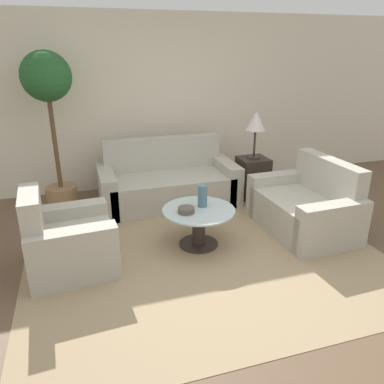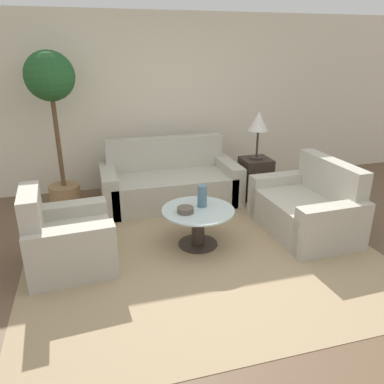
{
  "view_description": "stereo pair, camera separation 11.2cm",
  "coord_description": "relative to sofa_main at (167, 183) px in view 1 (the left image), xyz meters",
  "views": [
    {
      "loc": [
        -1.29,
        -2.99,
        2.09
      ],
      "look_at": [
        -0.1,
        0.83,
        0.55
      ],
      "focal_mm": 35.0,
      "sensor_mm": 36.0,
      "label": 1
    },
    {
      "loc": [
        -1.18,
        -3.02,
        2.09
      ],
      "look_at": [
        -0.1,
        0.83,
        0.55
      ],
      "focal_mm": 35.0,
      "sensor_mm": 36.0,
      "label": 2
    }
  ],
  "objects": [
    {
      "name": "armchair",
      "position": [
        -1.39,
        -1.42,
        -0.0
      ],
      "size": [
        0.88,
        0.88,
        0.85
      ],
      "rotation": [
        0.0,
        0.0,
        1.64
      ],
      "color": "#B2AD9E",
      "rests_on": "ground_plane"
    },
    {
      "name": "potted_plant",
      "position": [
        -1.46,
        0.27,
        1.19
      ],
      "size": [
        0.63,
        0.63,
        2.08
      ],
      "color": "#93704C",
      "rests_on": "ground_plane"
    },
    {
      "name": "vase",
      "position": [
        0.09,
        -1.29,
        0.28
      ],
      "size": [
        0.1,
        0.1,
        0.25
      ],
      "color": "slate",
      "rests_on": "coffee_table"
    },
    {
      "name": "table_lamp",
      "position": [
        1.26,
        -0.17,
        0.83
      ],
      "size": [
        0.28,
        0.28,
        0.67
      ],
      "color": "#332823",
      "rests_on": "side_table"
    },
    {
      "name": "ground_plane",
      "position": [
        0.13,
        -1.94,
        -0.28
      ],
      "size": [
        14.0,
        14.0,
        0.0
      ],
      "primitive_type": "plane",
      "color": "brown"
    },
    {
      "name": "coffee_table",
      "position": [
        0.03,
        -1.36,
        0.0
      ],
      "size": [
        0.8,
        0.8,
        0.44
      ],
      "color": "#332823",
      "rests_on": "ground_plane"
    },
    {
      "name": "bowl",
      "position": [
        -0.13,
        -1.4,
        0.19
      ],
      "size": [
        0.18,
        0.18,
        0.06
      ],
      "color": "brown",
      "rests_on": "coffee_table"
    },
    {
      "name": "rug",
      "position": [
        0.03,
        -1.36,
        -0.28
      ],
      "size": [
        3.71,
        3.54,
        0.01
      ],
      "color": "tan",
      "rests_on": "ground_plane"
    },
    {
      "name": "loveseat",
      "position": [
        1.41,
        -1.36,
        -0.0
      ],
      "size": [
        0.89,
        1.32,
        0.87
      ],
      "rotation": [
        0.0,
        0.0,
        -1.53
      ],
      "color": "#B2AD9E",
      "rests_on": "ground_plane"
    },
    {
      "name": "wall_back",
      "position": [
        0.13,
        0.84,
        1.02
      ],
      "size": [
        10.0,
        0.06,
        2.6
      ],
      "color": "beige",
      "rests_on": "ground_plane"
    },
    {
      "name": "side_table",
      "position": [
        1.26,
        -0.17,
        0.02
      ],
      "size": [
        0.41,
        0.41,
        0.59
      ],
      "color": "#332823",
      "rests_on": "ground_plane"
    },
    {
      "name": "sofa_main",
      "position": [
        0.0,
        0.0,
        0.0
      ],
      "size": [
        1.91,
        0.89,
        0.89
      ],
      "color": "#B2AD9E",
      "rests_on": "ground_plane"
    }
  ]
}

